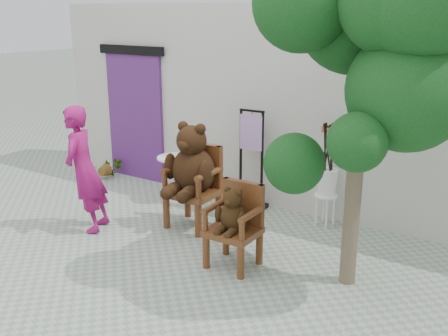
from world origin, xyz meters
The scene contains 11 objects.
ground_plane centered at (0.00, 0.00, 0.00)m, with size 60.00×60.00×0.00m, color #939C8C.
back_wall centered at (0.00, 3.10, 1.50)m, with size 9.00×1.00×3.00m, color beige.
doorway centered at (-3.00, 2.58, 1.16)m, with size 1.40×0.11×2.33m.
chair_big centered at (-0.84, 1.32, 0.82)m, with size 0.73×0.77×1.48m.
chair_small centered at (0.26, 0.65, 0.59)m, with size 0.56×0.53×0.99m.
person centered at (-1.98, 0.44, 0.85)m, with size 0.62×0.41×1.70m, color #93125C.
cafe_table centered at (-1.69, 2.04, 0.44)m, with size 0.60×0.60×0.70m.
display_stand centered at (-0.52, 2.35, 0.58)m, with size 0.46×0.36×1.51m.
stool_bucket centered at (0.68, 2.35, 0.64)m, with size 0.32×0.32×1.45m.
tree centered at (1.60, 0.90, 2.71)m, with size 2.10×1.84×3.50m.
potted_plant centered at (-3.40, 2.25, 0.20)m, with size 0.35×0.31×0.39m, color black.
Camera 1 is at (3.24, -4.12, 2.89)m, focal length 42.00 mm.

